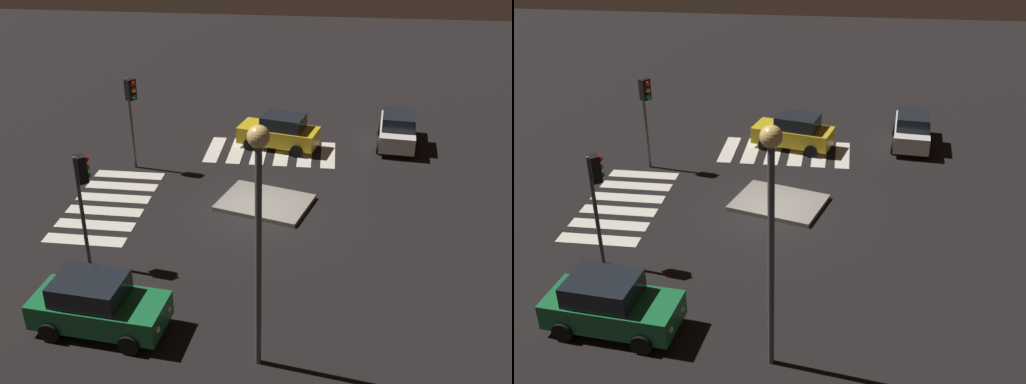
# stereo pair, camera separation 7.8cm
# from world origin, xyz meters

# --- Properties ---
(ground_plane) EXTENTS (80.00, 80.00, 0.00)m
(ground_plane) POSITION_xyz_m (0.00, 0.00, 0.00)
(ground_plane) COLOR black
(traffic_island) EXTENTS (4.31, 3.68, 0.18)m
(traffic_island) POSITION_xyz_m (-0.28, -0.82, 0.09)
(traffic_island) COLOR gray
(traffic_island) RESTS_ON ground
(car_white) EXTENTS (2.23, 4.23, 1.79)m
(car_white) POSITION_xyz_m (-6.35, -8.01, 0.88)
(car_white) COLOR silver
(car_white) RESTS_ON ground
(car_yellow) EXTENTS (4.27, 2.59, 1.76)m
(car_yellow) POSITION_xyz_m (-0.37, -6.97, 0.86)
(car_yellow) COLOR gold
(car_yellow) RESTS_ON ground
(car_green) EXTENTS (4.26, 2.25, 1.80)m
(car_green) POSITION_xyz_m (3.91, 7.70, 0.88)
(car_green) COLOR #196B38
(car_green) RESTS_ON ground
(traffic_light_east) EXTENTS (0.53, 0.54, 4.38)m
(traffic_light_east) POSITION_xyz_m (6.16, -3.71, 3.32)
(traffic_light_east) COLOR #47474C
(traffic_light_east) RESTS_ON ground
(traffic_light_north) EXTENTS (0.53, 0.54, 4.23)m
(traffic_light_north) POSITION_xyz_m (5.39, 4.30, 3.21)
(traffic_light_north) COLOR #47474C
(traffic_light_north) RESTS_ON ground
(street_lamp) EXTENTS (0.56, 0.56, 7.27)m
(street_lamp) POSITION_xyz_m (-1.10, 8.59, 5.00)
(street_lamp) COLOR #47474C
(street_lamp) RESTS_ON ground
(crosswalk_near) EXTENTS (6.45, 3.20, 0.02)m
(crosswalk_near) POSITION_xyz_m (-0.00, -6.28, 0.01)
(crosswalk_near) COLOR silver
(crosswalk_near) RESTS_ON ground
(crosswalk_side) EXTENTS (3.20, 6.45, 0.02)m
(crosswalk_side) POSITION_xyz_m (6.29, -0.00, 0.01)
(crosswalk_side) COLOR silver
(crosswalk_side) RESTS_ON ground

